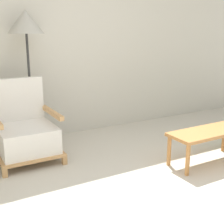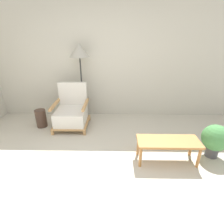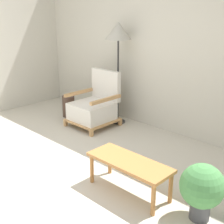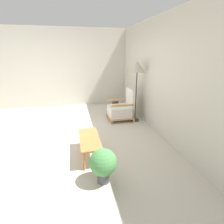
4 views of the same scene
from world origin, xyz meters
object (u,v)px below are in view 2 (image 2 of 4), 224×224
Objects in this scene: floor_lamp at (79,53)px; vase at (41,118)px; armchair at (72,113)px; potted_plant at (215,139)px; coffee_table at (168,143)px.

vase is at bearing -155.10° from floor_lamp.
armchair is 1.62× the size of potted_plant.
floor_lamp is 1.78× the size of coffee_table.
armchair is 0.96× the size of coffee_table.
coffee_table is at bearing -32.53° from armchair.
vase is (-0.66, -0.02, -0.12)m from armchair.
armchair reaches higher than vase.
potted_plant is (2.50, -0.98, 0.01)m from armchair.
potted_plant is (3.16, -0.96, 0.14)m from vase.
floor_lamp is (0.19, 0.37, 1.16)m from armchair.
vase is at bearing -178.06° from armchair.
coffee_table is 2.47× the size of vase.
armchair is at bearing 147.47° from coffee_table.
floor_lamp reaches higher than coffee_table.
potted_plant is at bearing -21.36° from armchair.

